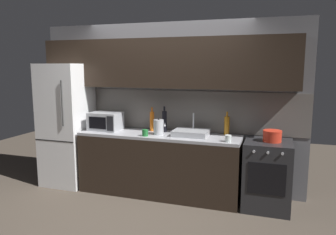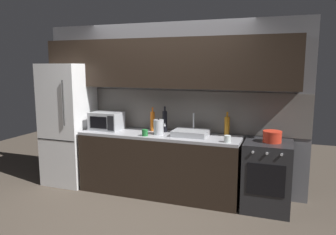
{
  "view_description": "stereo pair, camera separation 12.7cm",
  "coord_description": "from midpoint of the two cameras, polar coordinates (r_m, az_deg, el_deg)",
  "views": [
    {
      "loc": [
        1.56,
        -3.4,
        1.86
      ],
      "look_at": [
        0.14,
        0.9,
        1.14
      ],
      "focal_mm": 34.86,
      "sensor_mm": 36.0,
      "label": 1
    },
    {
      "loc": [
        1.68,
        -3.36,
        1.86
      ],
      "look_at": [
        0.14,
        0.9,
        1.14
      ],
      "focal_mm": 34.86,
      "sensor_mm": 36.0,
      "label": 2
    }
  ],
  "objects": [
    {
      "name": "counter_run",
      "position": [
        4.79,
        -2.33,
        -8.15
      ],
      "size": [
        2.33,
        0.6,
        0.9
      ],
      "color": "black",
      "rests_on": "ground"
    },
    {
      "name": "mug_clear",
      "position": [
        4.23,
        9.62,
        -3.64
      ],
      "size": [
        0.09,
        0.09,
        0.09
      ],
      "primitive_type": "cylinder",
      "color": "silver",
      "rests_on": "counter_run"
    },
    {
      "name": "sink_basin",
      "position": [
        4.55,
        3.25,
        -2.67
      ],
      "size": [
        0.48,
        0.38,
        0.3
      ],
      "color": "#ADAFB5",
      "rests_on": "counter_run"
    },
    {
      "name": "kettle",
      "position": [
        4.61,
        -2.43,
        -1.69
      ],
      "size": [
        0.18,
        0.14,
        0.24
      ],
      "color": "#B7BABF",
      "rests_on": "counter_run"
    },
    {
      "name": "cooking_pot",
      "position": [
        4.37,
        16.98,
        -3.11
      ],
      "size": [
        0.24,
        0.24,
        0.15
      ],
      "color": "red",
      "rests_on": "oven_range"
    },
    {
      "name": "oven_range",
      "position": [
        4.5,
        16.17,
        -9.62
      ],
      "size": [
        0.6,
        0.62,
        0.9
      ],
      "color": "#232326",
      "rests_on": "ground"
    },
    {
      "name": "mug_green",
      "position": [
        4.53,
        -4.83,
        -2.69
      ],
      "size": [
        0.08,
        0.08,
        0.09
      ],
      "primitive_type": "cylinder",
      "color": "#1E6B2D",
      "rests_on": "counter_run"
    },
    {
      "name": "wine_bottle_orange",
      "position": [
        4.87,
        -3.55,
        -0.63
      ],
      "size": [
        0.07,
        0.07,
        0.36
      ],
      "color": "orange",
      "rests_on": "counter_run"
    },
    {
      "name": "wine_bottle_dark",
      "position": [
        4.78,
        -1.39,
        -0.65
      ],
      "size": [
        0.07,
        0.07,
        0.38
      ],
      "color": "black",
      "rests_on": "counter_run"
    },
    {
      "name": "back_wall",
      "position": [
        4.86,
        -1.17,
        5.32
      ],
      "size": [
        4.07,
        0.44,
        2.5
      ],
      "color": "slate",
      "rests_on": "ground"
    },
    {
      "name": "wine_bottle_amber",
      "position": [
        4.63,
        9.48,
        -1.38
      ],
      "size": [
        0.07,
        0.07,
        0.33
      ],
      "color": "#B27019",
      "rests_on": "counter_run"
    },
    {
      "name": "ground_plane",
      "position": [
        4.18,
        -6.84,
        -17.49
      ],
      "size": [
        10.0,
        10.0,
        0.0
      ],
      "primitive_type": "plane",
      "color": "#4C4238"
    },
    {
      "name": "refrigerator",
      "position": [
        5.4,
        -17.91,
        -1.18
      ],
      "size": [
        0.68,
        0.69,
        1.9
      ],
      "color": "white",
      "rests_on": "ground"
    },
    {
      "name": "microwave",
      "position": [
        5.03,
        -11.57,
        -0.64
      ],
      "size": [
        0.46,
        0.35,
        0.27
      ],
      "color": "#A8AAAF",
      "rests_on": "counter_run"
    }
  ]
}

